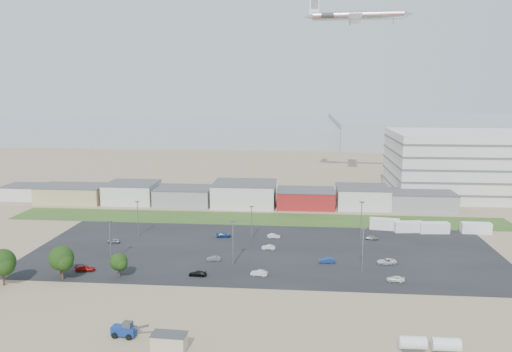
# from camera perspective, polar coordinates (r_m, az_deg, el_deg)

# --- Properties ---
(ground) EXTENTS (700.00, 700.00, 0.00)m
(ground) POSITION_cam_1_polar(r_m,az_deg,el_deg) (112.68, -2.37, -11.70)
(ground) COLOR #92775C
(ground) RESTS_ON ground
(parking_lot) EXTENTS (120.00, 50.00, 0.01)m
(parking_lot) POSITION_cam_1_polar(r_m,az_deg,el_deg) (130.89, 0.98, -8.55)
(parking_lot) COLOR black
(parking_lot) RESTS_ON ground
(grass_strip) EXTENTS (160.00, 16.00, 0.02)m
(grass_strip) POSITION_cam_1_polar(r_m,az_deg,el_deg) (161.83, 0.04, -4.90)
(grass_strip) COLOR #324B1C
(grass_strip) RESTS_ON ground
(hills_backdrop) EXTENTS (700.00, 200.00, 9.00)m
(hills_backdrop) POSITION_cam_1_polar(r_m,az_deg,el_deg) (421.20, 8.72, 4.85)
(hills_backdrop) COLOR gray
(hills_backdrop) RESTS_ON ground
(building_row) EXTENTS (170.00, 20.00, 8.00)m
(building_row) POSITION_cam_1_polar(r_m,az_deg,el_deg) (181.43, -4.78, -2.00)
(building_row) COLOR silver
(building_row) RESTS_ON ground
(parking_garage) EXTENTS (80.00, 40.00, 25.00)m
(parking_garage) POSITION_cam_1_polar(r_m,az_deg,el_deg) (214.78, 25.85, 1.21)
(parking_garage) COLOR silver
(parking_garage) RESTS_ON ground
(portable_shed) EXTENTS (5.80, 3.22, 2.85)m
(portable_shed) POSITION_cam_1_polar(r_m,az_deg,el_deg) (85.64, -9.89, -18.18)
(portable_shed) COLOR #BFB190
(portable_shed) RESTS_ON ground
(telehandler) EXTENTS (6.93, 3.08, 2.79)m
(telehandler) POSITION_cam_1_polar(r_m,az_deg,el_deg) (91.21, -14.87, -16.55)
(telehandler) COLOR navy
(telehandler) RESTS_ON ground
(storage_tank_nw) EXTENTS (4.30, 2.22, 2.55)m
(storage_tank_nw) POSITION_cam_1_polar(r_m,az_deg,el_deg) (88.24, 17.45, -17.73)
(storage_tank_nw) COLOR silver
(storage_tank_nw) RESTS_ON ground
(storage_tank_ne) EXTENTS (4.40, 2.23, 2.63)m
(storage_tank_ne) POSITION_cam_1_polar(r_m,az_deg,el_deg) (89.31, 20.89, -17.56)
(storage_tank_ne) COLOR silver
(storage_tank_ne) RESTS_ON ground
(box_trailer_a) EXTENTS (8.99, 3.94, 3.26)m
(box_trailer_a) POSITION_cam_1_polar(r_m,az_deg,el_deg) (154.45, 14.48, -5.33)
(box_trailer_a) COLOR silver
(box_trailer_a) RESTS_ON ground
(box_trailer_b) EXTENTS (8.54, 3.66, 3.10)m
(box_trailer_b) POSITION_cam_1_polar(r_m,az_deg,el_deg) (153.68, 17.03, -5.57)
(box_trailer_b) COLOR silver
(box_trailer_b) RESTS_ON ground
(box_trailer_c) EXTENTS (8.59, 3.28, 3.15)m
(box_trailer_c) POSITION_cam_1_polar(r_m,az_deg,el_deg) (154.91, 19.69, -5.58)
(box_trailer_c) COLOR silver
(box_trailer_c) RESTS_ON ground
(box_trailer_d) EXTENTS (8.38, 2.70, 3.13)m
(box_trailer_d) POSITION_cam_1_polar(r_m,az_deg,el_deg) (159.17, 23.84, -5.45)
(box_trailer_d) COLOR silver
(box_trailer_d) RESTS_ON ground
(tree_left) EXTENTS (6.06, 6.06, 9.08)m
(tree_left) POSITION_cam_1_polar(r_m,az_deg,el_deg) (120.58, -27.01, -9.05)
(tree_left) COLOR black
(tree_left) RESTS_ON ground
(tree_mid) EXTENTS (5.16, 5.16, 7.73)m
(tree_mid) POSITION_cam_1_polar(r_m,az_deg,el_deg) (121.05, -21.48, -8.90)
(tree_mid) COLOR black
(tree_mid) RESTS_ON ground
(tree_right) EXTENTS (5.78, 5.78, 8.67)m
(tree_right) POSITION_cam_1_polar(r_m,az_deg,el_deg) (118.82, -21.34, -9.01)
(tree_right) COLOR black
(tree_right) RESTS_ON ground
(tree_near) EXTENTS (4.16, 4.16, 6.24)m
(tree_near) POSITION_cam_1_polar(r_m,az_deg,el_deg) (116.82, -15.41, -9.63)
(tree_near) COLOR black
(tree_near) RESTS_ON ground
(lightpole_front_l) EXTENTS (1.19, 0.49, 10.08)m
(lightpole_front_l) POSITION_cam_1_polar(r_m,az_deg,el_deg) (127.28, -16.32, -7.12)
(lightpole_front_l) COLOR slate
(lightpole_front_l) RESTS_ON ground
(lightpole_front_m) EXTENTS (1.26, 0.53, 10.74)m
(lightpole_front_m) POSITION_cam_1_polar(r_m,az_deg,el_deg) (119.75, -2.64, -7.64)
(lightpole_front_m) COLOR slate
(lightpole_front_m) RESTS_ON ground
(lightpole_front_r) EXTENTS (1.24, 0.52, 10.56)m
(lightpole_front_r) POSITION_cam_1_polar(r_m,az_deg,el_deg) (116.81, 12.09, -8.36)
(lightpole_front_r) COLOR slate
(lightpole_front_r) RESTS_ON ground
(lightpole_back_l) EXTENTS (1.19, 0.50, 10.12)m
(lightpole_back_l) POSITION_cam_1_polar(r_m,az_deg,el_deg) (146.16, -13.34, -4.76)
(lightpole_back_l) COLOR slate
(lightpole_back_l) RESTS_ON ground
(lightpole_back_m) EXTENTS (1.11, 0.46, 9.43)m
(lightpole_back_m) POSITION_cam_1_polar(r_m,az_deg,el_deg) (139.35, -0.52, -5.36)
(lightpole_back_m) COLOR slate
(lightpole_back_m) RESTS_ON ground
(lightpole_back_r) EXTENTS (1.28, 0.53, 10.91)m
(lightpole_back_r) POSITION_cam_1_polar(r_m,az_deg,el_deg) (141.34, 11.94, -5.05)
(lightpole_back_r) COLOR slate
(lightpole_back_r) RESTS_ON ground
(airliner) EXTENTS (45.53, 33.02, 12.76)m
(airliner) POSITION_cam_1_polar(r_m,az_deg,el_deg) (211.39, 11.55, 17.53)
(airliner) COLOR silver
(parked_car_0) EXTENTS (4.84, 2.68, 1.28)m
(parked_car_0) POSITION_cam_1_polar(r_m,az_deg,el_deg) (125.44, 14.69, -9.42)
(parked_car_0) COLOR silver
(parked_car_0) RESTS_ON ground
(parked_car_1) EXTENTS (4.08, 1.85, 1.30)m
(parked_car_1) POSITION_cam_1_polar(r_m,az_deg,el_deg) (123.31, 8.09, -9.52)
(parked_car_1) COLOR navy
(parked_car_1) RESTS_ON ground
(parked_car_2) EXTENTS (3.95, 1.80, 1.31)m
(parked_car_2) POSITION_cam_1_polar(r_m,az_deg,el_deg) (115.15, 15.66, -11.24)
(parked_car_2) COLOR silver
(parked_car_2) RESTS_ON ground
(parked_car_3) EXTENTS (4.14, 1.92, 1.17)m
(parked_car_3) POSITION_cam_1_polar(r_m,az_deg,el_deg) (114.94, -6.69, -11.00)
(parked_car_3) COLOR black
(parked_car_3) RESTS_ON ground
(parked_car_4) EXTENTS (3.50, 1.55, 1.12)m
(parked_car_4) POSITION_cam_1_polar(r_m,az_deg,el_deg) (124.09, -4.84, -9.37)
(parked_car_4) COLOR #595B5E
(parked_car_4) RESTS_ON ground
(parked_car_5) EXTENTS (3.56, 1.63, 1.18)m
(parked_car_5) POSITION_cam_1_polar(r_m,az_deg,el_deg) (142.49, -15.96, -7.14)
(parked_car_5) COLOR #A5A5AA
(parked_car_5) RESTS_ON ground
(parked_car_6) EXTENTS (4.39, 2.18, 1.23)m
(parked_car_6) POSITION_cam_1_polar(r_m,az_deg,el_deg) (142.53, -3.71, -6.75)
(parked_car_6) COLOR navy
(parked_car_6) RESTS_ON ground
(parked_car_7) EXTENTS (3.59, 1.35, 1.17)m
(parked_car_7) POSITION_cam_1_polar(r_m,az_deg,el_deg) (131.93, 1.43, -8.13)
(parked_car_7) COLOR silver
(parked_car_7) RESTS_ON ground
(parked_car_8) EXTENTS (3.44, 1.46, 1.16)m
(parked_car_8) POSITION_cam_1_polar(r_m,az_deg,el_deg) (143.57, 13.11, -6.88)
(parked_car_8) COLOR #A5A5AA
(parked_car_8) RESTS_ON ground
(parked_car_10) EXTENTS (4.61, 2.35, 1.28)m
(parked_car_10) POSITION_cam_1_polar(r_m,az_deg,el_deg) (123.44, -18.93, -9.96)
(parked_car_10) COLOR maroon
(parked_car_10) RESTS_ON ground
(parked_car_11) EXTENTS (3.57, 1.29, 1.17)m
(parked_car_11) POSITION_cam_1_polar(r_m,az_deg,el_deg) (141.62, 2.05, -6.85)
(parked_car_11) COLOR silver
(parked_car_11) RESTS_ON ground
(parked_car_13) EXTENTS (3.96, 1.83, 1.26)m
(parked_car_13) POSITION_cam_1_polar(r_m,az_deg,el_deg) (114.34, 0.35, -11.02)
(parked_car_13) COLOR silver
(parked_car_13) RESTS_ON ground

